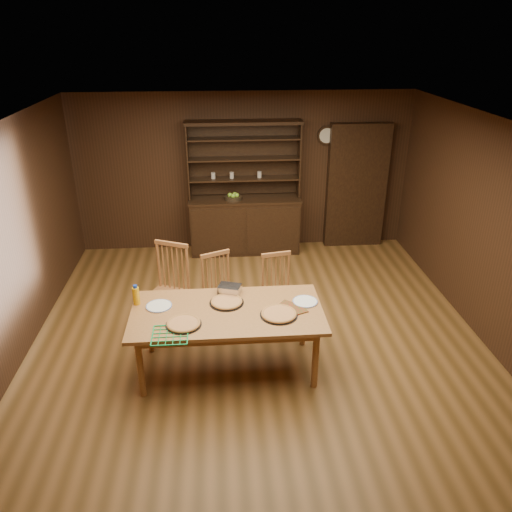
{
  "coord_description": "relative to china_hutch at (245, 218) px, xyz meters",
  "views": [
    {
      "loc": [
        -0.43,
        -5.05,
        3.55
      ],
      "look_at": [
        0.0,
        0.4,
        0.99
      ],
      "focal_mm": 35.0,
      "sensor_mm": 36.0,
      "label": 1
    }
  ],
  "objects": [
    {
      "name": "pot_holder_a",
      "position": [
        0.38,
        -3.25,
        0.16
      ],
      "size": [
        0.23,
        0.23,
        0.01
      ],
      "primitive_type": "cube",
      "rotation": [
        0.0,
        0.0,
        0.38
      ],
      "color": "#AA1317",
      "rests_on": "dining_table"
    },
    {
      "name": "pizza_left",
      "position": [
        -0.83,
        -3.45,
        0.17
      ],
      "size": [
        0.37,
        0.37,
        0.04
      ],
      "color": "black",
      "rests_on": "dining_table"
    },
    {
      "name": "chair_right",
      "position": [
        0.28,
        -2.32,
        -0.08
      ],
      "size": [
        0.46,
        0.45,
        0.97
      ],
      "rotation": [
        0.0,
        0.0,
        0.19
      ],
      "color": "#A15E37",
      "rests_on": "floor"
    },
    {
      "name": "fruit_bowl",
      "position": [
        -0.19,
        -0.07,
        0.39
      ],
      "size": [
        0.28,
        0.28,
        0.12
      ],
      "color": "black",
      "rests_on": "china_hutch"
    },
    {
      "name": "china_hutch",
      "position": [
        0.0,
        0.0,
        0.0
      ],
      "size": [
        1.84,
        0.52,
        2.17
      ],
      "color": "black",
      "rests_on": "floor"
    },
    {
      "name": "pizza_center",
      "position": [
        -0.38,
        -3.04,
        0.17
      ],
      "size": [
        0.38,
        0.38,
        0.04
      ],
      "color": "black",
      "rests_on": "dining_table"
    },
    {
      "name": "room_shell",
      "position": [
        0.0,
        -2.75,
        0.98
      ],
      "size": [
        6.0,
        6.0,
        6.0
      ],
      "color": "silver",
      "rests_on": "floor"
    },
    {
      "name": "chair_left",
      "position": [
        -1.06,
        -2.29,
        0.01
      ],
      "size": [
        0.61,
        0.6,
        1.14
      ],
      "rotation": [
        0.0,
        0.0,
        -0.42
      ],
      "color": "#A15E37",
      "rests_on": "floor"
    },
    {
      "name": "foil_dish",
      "position": [
        -0.33,
        -2.82,
        0.2
      ],
      "size": [
        0.29,
        0.25,
        0.1
      ],
      "primitive_type": "cube",
      "rotation": [
        0.0,
        0.0,
        -0.31
      ],
      "color": "silver",
      "rests_on": "dining_table"
    },
    {
      "name": "plate_left",
      "position": [
        -1.11,
        -3.06,
        0.16
      ],
      "size": [
        0.28,
        0.28,
        0.02
      ],
      "color": "white",
      "rests_on": "dining_table"
    },
    {
      "name": "wall_clock",
      "position": [
        1.35,
        0.2,
        1.3
      ],
      "size": [
        0.3,
        0.05,
        0.3
      ],
      "color": "black",
      "rests_on": "room_shell"
    },
    {
      "name": "doorway",
      "position": [
        1.9,
        0.15,
        0.45
      ],
      "size": [
        1.0,
        0.18,
        2.1
      ],
      "primitive_type": "cube",
      "color": "black",
      "rests_on": "floor"
    },
    {
      "name": "floor",
      "position": [
        0.0,
        -2.75,
        -0.6
      ],
      "size": [
        6.0,
        6.0,
        0.0
      ],
      "primitive_type": "plane",
      "color": "brown",
      "rests_on": "ground"
    },
    {
      "name": "dining_table",
      "position": [
        -0.38,
        -3.2,
        0.08
      ],
      "size": [
        2.06,
        1.03,
        0.75
      ],
      "color": "#A86B3A",
      "rests_on": "floor"
    },
    {
      "name": "pizza_right",
      "position": [
        0.17,
        -3.34,
        0.17
      ],
      "size": [
        0.4,
        0.4,
        0.04
      ],
      "color": "black",
      "rests_on": "dining_table"
    },
    {
      "name": "chair_center",
      "position": [
        -0.46,
        -2.29,
        -0.07
      ],
      "size": [
        0.53,
        0.52,
        0.99
      ],
      "rotation": [
        0.0,
        0.0,
        0.42
      ],
      "color": "#A15E37",
      "rests_on": "floor"
    },
    {
      "name": "pot_holder_b",
      "position": [
        0.28,
        -3.17,
        0.16
      ],
      "size": [
        0.27,
        0.27,
        0.01
      ],
      "primitive_type": "cube",
      "rotation": [
        0.0,
        0.0,
        -0.68
      ],
      "color": "#AA1317",
      "rests_on": "dining_table"
    },
    {
      "name": "plate_right",
      "position": [
        0.49,
        -3.09,
        0.16
      ],
      "size": [
        0.28,
        0.28,
        0.02
      ],
      "color": "white",
      "rests_on": "dining_table"
    },
    {
      "name": "cooling_rack",
      "position": [
        -0.95,
        -3.62,
        0.16
      ],
      "size": [
        0.46,
        0.46,
        0.02
      ],
      "primitive_type": null,
      "rotation": [
        0.0,
        0.0,
        -0.42
      ],
      "color": "#0B9946",
      "rests_on": "dining_table"
    },
    {
      "name": "juice_bottle",
      "position": [
        -1.36,
        -2.98,
        0.26
      ],
      "size": [
        0.07,
        0.07,
        0.23
      ],
      "color": "#F1A80C",
      "rests_on": "dining_table"
    }
  ]
}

